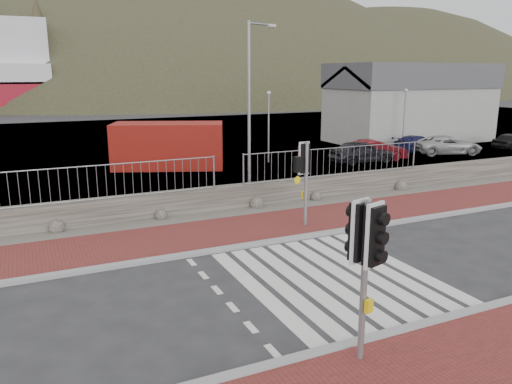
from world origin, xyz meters
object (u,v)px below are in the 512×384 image
traffic_signal_near (366,247)px  car_a (362,152)px  car_e (511,141)px  car_b (375,150)px  streetlight (251,103)px  car_d (447,145)px  shipping_container (168,146)px  traffic_signal_far (306,166)px  car_c (416,144)px

traffic_signal_near → car_a: bearing=36.9°
car_e → car_b: bearing=79.0°
streetlight → car_a: size_ratio=1.84×
car_d → car_b: bearing=106.8°
traffic_signal_near → car_a: 21.10m
shipping_container → car_d: shipping_container is taller
car_d → traffic_signal_far: bearing=138.2°
traffic_signal_far → streetlight: bearing=-95.3°
car_c → car_e: bearing=-116.8°
car_a → car_b: size_ratio=1.03×
car_b → traffic_signal_far: bearing=145.4°
traffic_signal_far → car_a: bearing=-141.7°
streetlight → car_e: 23.22m
traffic_signal_near → car_c: bearing=29.1°
shipping_container → car_d: (17.53, -2.99, -0.64)m
car_b → car_e: bearing=-77.5°
car_e → shipping_container: bearing=72.0°
car_c → car_a: bearing=95.1°
traffic_signal_near → car_b: bearing=34.8°
car_b → car_e: car_b is taller
car_e → traffic_signal_far: bearing=102.8°
car_e → streetlight: bearing=93.3°
traffic_signal_far → shipping_container: traffic_signal_far is taller
streetlight → car_c: bearing=4.6°
shipping_container → car_d: bearing=12.2°
car_b → shipping_container: bearing=88.9°
traffic_signal_near → traffic_signal_far: size_ratio=1.04×
streetlight → car_c: 17.32m
shipping_container → car_e: 23.63m
streetlight → shipping_container: bearing=77.0°
traffic_signal_near → car_c: (18.44, 18.85, -1.66)m
traffic_signal_far → car_c: bearing=-150.2°
car_c → traffic_signal_far: bearing=113.5°
streetlight → car_a: streetlight is taller
car_b → car_d: 5.71m
traffic_signal_far → car_c: (15.23, 11.34, -1.58)m
traffic_signal_near → car_a: traffic_signal_near is taller
shipping_container → car_a: size_ratio=1.54×
car_b → car_a: bearing=117.3°
traffic_signal_near → streetlight: bearing=58.5°
traffic_signal_near → traffic_signal_far: bearing=50.3°
car_d → traffic_signal_near: bearing=148.9°
traffic_signal_near → traffic_signal_far: traffic_signal_near is taller
traffic_signal_far → car_e: bearing=-163.4°
streetlight → car_d: size_ratio=1.64×
traffic_signal_near → car_e: (25.38, 17.16, -1.65)m
shipping_container → car_c: size_ratio=1.58×
shipping_container → car_d: 17.79m
traffic_signal_near → shipping_container: 20.25m
traffic_signal_far → car_c: traffic_signal_far is taller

